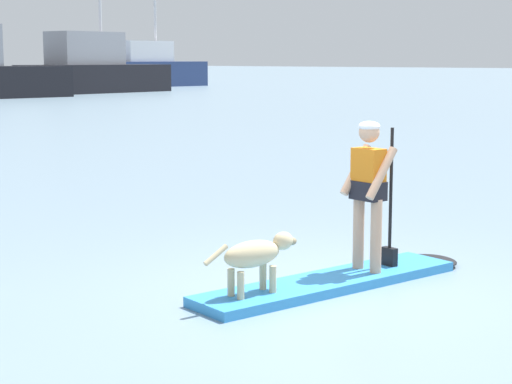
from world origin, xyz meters
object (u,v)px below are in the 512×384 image
object	(u,v)px
person_paddler	(369,185)
moored_boat_starboard	(93,70)
paddleboard	(345,279)
dog	(256,255)
moored_boat_far_port	(150,69)

from	to	relation	value
person_paddler	moored_boat_starboard	bearing A→B (deg)	54.69
paddleboard	moored_boat_starboard	distance (m)	53.47
paddleboard	dog	distance (m)	1.26
paddleboard	moored_boat_starboard	world-z (taller)	moored_boat_starboard
moored_boat_starboard	dog	bearing A→B (deg)	-126.78
paddleboard	person_paddler	size ratio (longest dim) A/B	2.19
dog	moored_boat_starboard	distance (m)	53.96
paddleboard	moored_boat_starboard	bearing A→B (deg)	54.36
moored_boat_far_port	paddleboard	bearing A→B (deg)	-130.33
dog	paddleboard	bearing A→B (deg)	-10.80
moored_boat_starboard	moored_boat_far_port	distance (m)	13.78
paddleboard	person_paddler	world-z (taller)	person_paddler
person_paddler	moored_boat_far_port	world-z (taller)	moored_boat_far_port
person_paddler	dog	distance (m)	1.62
dog	moored_boat_starboard	xyz separation A→B (m)	(32.31, 43.21, 1.08)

